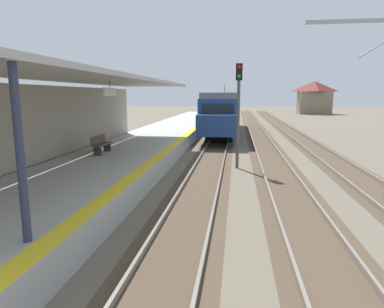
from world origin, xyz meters
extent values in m
cube|color=#A8A8A3|center=(-2.50, 16.00, 0.45)|extent=(5.00, 80.00, 0.90)
cube|color=yellow|center=(-0.25, 16.00, 0.90)|extent=(0.50, 80.00, 0.01)
cube|color=#4C4C4C|center=(-5.00, 10.93, 0.45)|extent=(0.50, 24.00, 0.90)
cube|color=#9E9384|center=(-5.00, 10.93, 2.50)|extent=(0.40, 24.00, 3.20)
cube|color=#B2B2AD|center=(-2.60, 10.93, 4.35)|extent=(4.40, 24.00, 0.16)
cylinder|color=#2D334C|center=(-0.65, 4.33, 2.14)|extent=(0.16, 0.16, 4.27)
cube|color=white|center=(-2.20, 12.93, 3.82)|extent=(0.08, 1.40, 0.36)
cylinder|color=#333333|center=(-2.20, 12.93, 4.14)|extent=(0.03, 0.03, 0.27)
cube|color=#4C3D2D|center=(1.90, 20.00, 0.00)|extent=(2.34, 120.00, 0.01)
cube|color=slate|center=(1.18, 20.00, 0.08)|extent=(0.08, 120.00, 0.15)
cube|color=slate|center=(2.62, 20.00, 0.08)|extent=(0.08, 120.00, 0.15)
cube|color=#4C3D2D|center=(5.30, 20.00, 0.00)|extent=(2.34, 120.00, 0.01)
cube|color=slate|center=(4.58, 20.00, 0.08)|extent=(0.08, 120.00, 0.15)
cube|color=slate|center=(6.02, 20.00, 0.08)|extent=(0.08, 120.00, 0.15)
cube|color=#4C3D2D|center=(8.70, 20.00, 0.00)|extent=(2.34, 120.00, 0.01)
cube|color=slate|center=(7.98, 20.00, 0.08)|extent=(0.08, 120.00, 0.15)
cube|color=slate|center=(9.42, 20.00, 0.08)|extent=(0.08, 120.00, 0.15)
cube|color=navy|center=(1.90, 32.06, 2.07)|extent=(2.90, 18.00, 2.70)
cube|color=slate|center=(1.90, 32.06, 3.64)|extent=(2.67, 18.00, 0.44)
cube|color=black|center=(1.90, 23.04, 2.48)|extent=(2.32, 0.06, 1.21)
cube|color=navy|center=(1.90, 22.26, 1.60)|extent=(2.78, 1.60, 1.49)
cube|color=black|center=(3.36, 32.06, 2.48)|extent=(0.04, 15.84, 0.86)
cylinder|color=#333333|center=(1.90, 35.66, 4.31)|extent=(0.06, 0.06, 0.90)
cube|color=black|center=(1.90, 26.21, 0.36)|extent=(2.17, 2.20, 0.72)
cube|color=black|center=(1.90, 37.91, 0.36)|extent=(2.17, 2.20, 0.72)
cylinder|color=#4C4C4C|center=(3.35, 15.71, 2.20)|extent=(0.16, 0.16, 4.40)
cube|color=black|center=(3.35, 15.71, 4.80)|extent=(0.32, 0.24, 0.80)
sphere|color=red|center=(3.35, 15.57, 5.02)|extent=(0.16, 0.16, 0.16)
sphere|color=green|center=(3.35, 15.57, 4.58)|extent=(0.16, 0.16, 0.16)
cube|color=#9EA3A8|center=(8.64, 15.11, 6.90)|extent=(4.80, 0.16, 0.16)
cube|color=brown|center=(-3.12, 14.05, 1.34)|extent=(0.44, 1.60, 0.06)
cube|color=brown|center=(-3.32, 14.05, 1.58)|extent=(0.06, 1.60, 0.40)
cube|color=#333333|center=(-3.12, 13.45, 1.12)|extent=(0.36, 0.08, 0.44)
cube|color=#333333|center=(-3.12, 14.65, 1.12)|extent=(0.36, 0.08, 0.44)
cube|color=#7F705B|center=(18.37, 68.81, 2.20)|extent=(6.00, 4.80, 4.40)
pyramid|color=maroon|center=(18.37, 68.81, 5.40)|extent=(6.60, 5.28, 2.00)
camera|label=1|loc=(3.30, -1.29, 3.68)|focal=31.47mm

